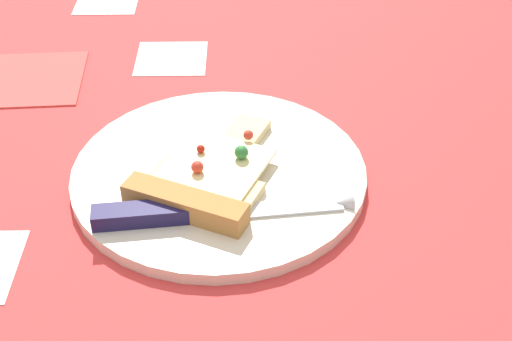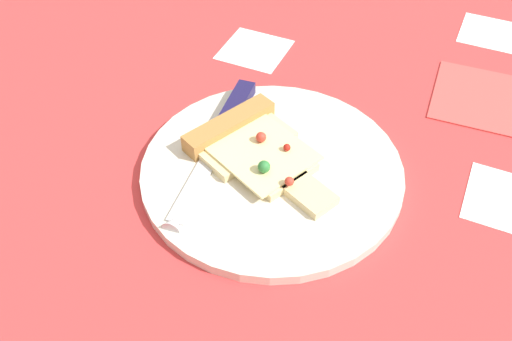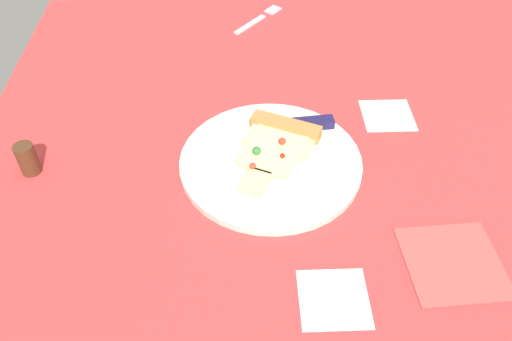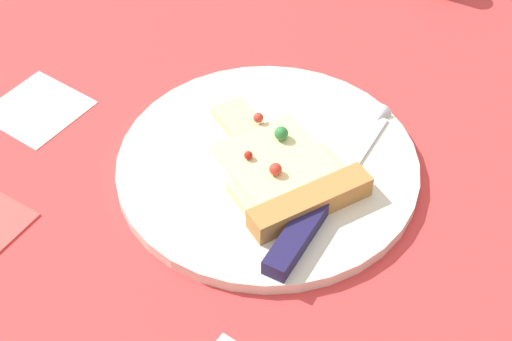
{
  "view_description": "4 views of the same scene",
  "coord_description": "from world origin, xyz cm",
  "px_view_note": "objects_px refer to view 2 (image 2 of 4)",
  "views": [
    {
      "loc": [
        56.43,
        11.65,
        44.42
      ],
      "look_at": [
        3.0,
        12.55,
        3.29
      ],
      "focal_mm": 49.95,
      "sensor_mm": 36.0,
      "label": 1
    },
    {
      "loc": [
        -16.26,
        49.07,
        45.36
      ],
      "look_at": [
        0.73,
        11.63,
        2.82
      ],
      "focal_mm": 38.77,
      "sensor_mm": 36.0,
      "label": 2
    },
    {
      "loc": [
        -60.76,
        13.39,
        59.07
      ],
      "look_at": [
        -3.58,
        11.39,
        2.4
      ],
      "focal_mm": 36.65,
      "sensor_mm": 36.0,
      "label": 3
    },
    {
      "loc": [
        29.58,
        -34.65,
        55.08
      ],
      "look_at": [
        0.87,
        5.73,
        3.21
      ],
      "focal_mm": 54.51,
      "sensor_mm": 36.0,
      "label": 4
    }
  ],
  "objects_px": {
    "napkin": "(485,98)",
    "pizza_slice": "(254,148)",
    "plate": "(269,169)",
    "knife": "(221,135)"
  },
  "relations": [
    {
      "from": "plate",
      "to": "pizza_slice",
      "type": "distance_m",
      "value": 0.03
    },
    {
      "from": "pizza_slice",
      "to": "plate",
      "type": "bearing_deg",
      "value": 90.29
    },
    {
      "from": "knife",
      "to": "napkin",
      "type": "height_order",
      "value": "knife"
    },
    {
      "from": "knife",
      "to": "pizza_slice",
      "type": "bearing_deg",
      "value": 165.8
    },
    {
      "from": "plate",
      "to": "knife",
      "type": "bearing_deg",
      "value": -13.89
    },
    {
      "from": "napkin",
      "to": "pizza_slice",
      "type": "bearing_deg",
      "value": 45.04
    },
    {
      "from": "pizza_slice",
      "to": "knife",
      "type": "height_order",
      "value": "pizza_slice"
    },
    {
      "from": "plate",
      "to": "napkin",
      "type": "distance_m",
      "value": 0.31
    },
    {
      "from": "plate",
      "to": "napkin",
      "type": "height_order",
      "value": "plate"
    },
    {
      "from": "napkin",
      "to": "knife",
      "type": "bearing_deg",
      "value": 39.11
    }
  ]
}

